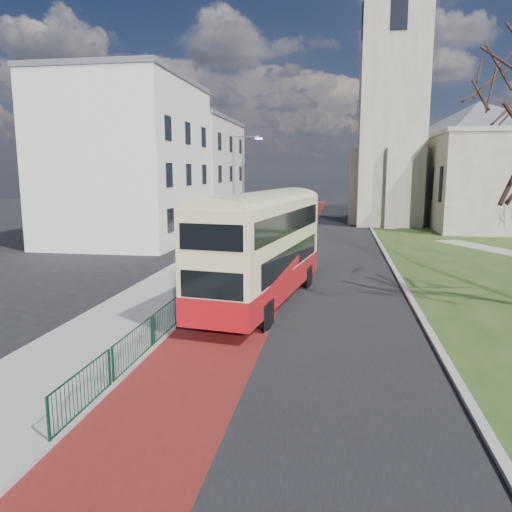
# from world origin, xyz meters

# --- Properties ---
(ground) EXTENTS (160.00, 160.00, 0.00)m
(ground) POSITION_xyz_m (0.00, 0.00, 0.00)
(ground) COLOR black
(ground) RESTS_ON ground
(road_carriageway) EXTENTS (9.00, 120.00, 0.01)m
(road_carriageway) POSITION_xyz_m (1.50, 20.00, 0.01)
(road_carriageway) COLOR black
(road_carriageway) RESTS_ON ground
(bus_lane) EXTENTS (3.40, 120.00, 0.01)m
(bus_lane) POSITION_xyz_m (-1.20, 20.00, 0.01)
(bus_lane) COLOR #591414
(bus_lane) RESTS_ON ground
(pavement_west) EXTENTS (4.00, 120.00, 0.12)m
(pavement_west) POSITION_xyz_m (-5.00, 20.00, 0.06)
(pavement_west) COLOR gray
(pavement_west) RESTS_ON ground
(kerb_west) EXTENTS (0.25, 120.00, 0.13)m
(kerb_west) POSITION_xyz_m (-3.00, 20.00, 0.07)
(kerb_west) COLOR #999993
(kerb_west) RESTS_ON ground
(kerb_east) EXTENTS (0.25, 80.00, 0.13)m
(kerb_east) POSITION_xyz_m (6.10, 22.00, 0.07)
(kerb_east) COLOR #999993
(kerb_east) RESTS_ON ground
(pedestrian_railing) EXTENTS (0.07, 24.00, 1.12)m
(pedestrian_railing) POSITION_xyz_m (-2.95, 4.00, 0.55)
(pedestrian_railing) COLOR #0B3320
(pedestrian_railing) RESTS_ON ground
(gothic_church) EXTENTS (16.38, 18.00, 40.00)m
(gothic_church) POSITION_xyz_m (12.56, 38.00, 13.13)
(gothic_church) COLOR gray
(gothic_church) RESTS_ON ground
(street_block_near) EXTENTS (10.30, 14.30, 13.00)m
(street_block_near) POSITION_xyz_m (-14.00, 22.00, 6.51)
(street_block_near) COLOR silver
(street_block_near) RESTS_ON ground
(street_block_far) EXTENTS (10.30, 16.30, 11.50)m
(street_block_far) POSITION_xyz_m (-14.00, 38.00, 5.76)
(street_block_far) COLOR #BAB19D
(street_block_far) RESTS_ON ground
(streetlamp) EXTENTS (2.13, 0.18, 8.00)m
(streetlamp) POSITION_xyz_m (-4.35, 18.00, 4.59)
(streetlamp) COLOR gray
(streetlamp) RESTS_ON pavement_west
(bus) EXTENTS (4.19, 11.30, 4.62)m
(bus) POSITION_xyz_m (-0.31, 3.95, 2.63)
(bus) COLOR #A50F14
(bus) RESTS_ON ground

